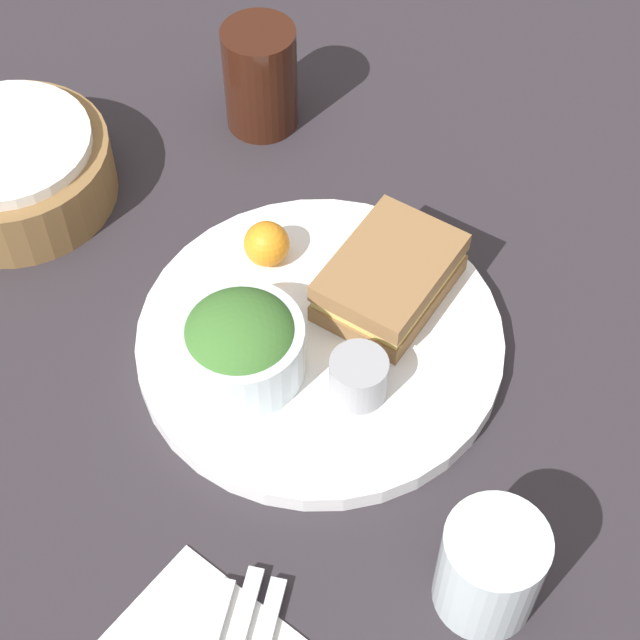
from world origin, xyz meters
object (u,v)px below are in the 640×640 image
water_glass (490,568)px  dressing_cup (358,377)px  plate (320,341)px  sandwich (390,278)px  bread_basket (13,168)px  salad_bowl (241,344)px  drink_glass (260,78)px

water_glass → dressing_cup: bearing=66.6°
plate → dressing_cup: (-0.02, -0.06, 0.03)m
sandwich → bread_basket: (-0.11, 0.35, -0.01)m
dressing_cup → bread_basket: 0.39m
plate → salad_bowl: size_ratio=3.01×
plate → drink_glass: bearing=50.1°
sandwich → salad_bowl: (-0.13, 0.05, 0.01)m
sandwich → salad_bowl: bearing=160.5°
drink_glass → bread_basket: (-0.22, 0.11, -0.02)m
salad_bowl → bread_basket: salad_bowl is taller
plate → water_glass: 0.25m
salad_bowl → water_glass: (-0.03, -0.26, -0.01)m
salad_bowl → dressing_cup: (0.04, -0.09, -0.01)m
dressing_cup → sandwich: bearing=22.4°
dressing_cup → drink_glass: size_ratio=0.43×
bread_basket → salad_bowl: bearing=-95.2°
plate → salad_bowl: salad_bowl is taller
salad_bowl → water_glass: bearing=-97.4°
dressing_cup → drink_glass: 0.35m
plate → bread_basket: bearing=96.4°
bread_basket → water_glass: (-0.06, -0.56, 0.01)m
salad_bowl → drink_glass: size_ratio=0.93×
plate → sandwich: size_ratio=2.37×
plate → sandwich: (0.07, -0.02, 0.03)m
plate → water_glass: water_glass is taller
plate → bread_basket: 0.33m
drink_glass → dressing_cup: bearing=-126.9°
sandwich → drink_glass: drink_glass is taller
sandwich → drink_glass: (0.11, 0.24, 0.01)m
plate → sandwich: bearing=-15.5°
sandwich → drink_glass: 0.26m
plate → water_glass: (-0.10, -0.23, 0.04)m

